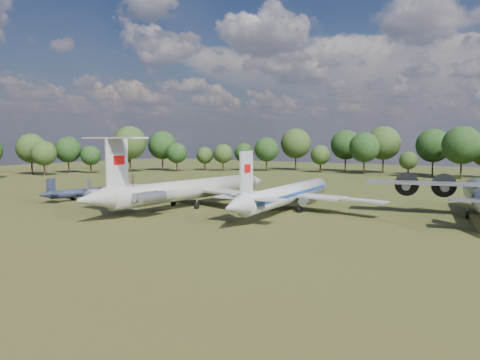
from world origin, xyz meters
The scene contains 6 objects.
ground centered at (0.00, 0.00, 0.00)m, with size 300.00×300.00×0.00m, color #253F15.
il62_airliner centered at (-2.50, -1.38, 2.27)m, with size 35.57×46.24×4.54m, color silver, non-canonical shape.
tu104_jet centered at (13.34, 2.95, 2.06)m, with size 30.92×41.23×4.12m, color #BCBCBC, non-canonical shape.
small_prop_west centered at (-24.75, -7.44, 1.09)m, with size 10.94×14.91×2.19m, color black, non-canonical shape.
small_prop_northwest centered at (-24.46, -2.37, 1.03)m, with size 10.28×14.02×2.06m, color #ABAEB3, non-canonical shape.
person_on_il62 centered at (-3.24, -14.05, 5.37)m, with size 0.61×0.40×1.66m, color olive.
Camera 1 is at (47.29, -62.37, 11.24)m, focal length 35.00 mm.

